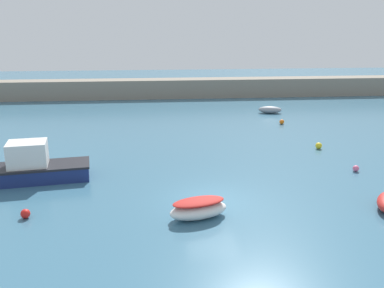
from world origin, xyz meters
name	(u,v)px	position (x,y,z in m)	size (l,w,h in m)	color
ground_plane	(212,202)	(0.00, 0.00, -0.10)	(120.00, 120.00, 0.20)	#38667F
harbor_breakwater	(176,88)	(0.00, 29.83, 1.05)	(55.50, 2.59, 2.09)	gray
motorboat_with_cabin	(34,167)	(-9.22, 3.56, 0.77)	(5.76, 2.78, 2.18)	navy
fishing_dinghy_green	(270,110)	(8.36, 19.96, 0.33)	(2.33, 1.40, 0.66)	gray
rowboat_with_red_cover	(198,208)	(-0.89, -1.92, 0.44)	(2.88, 1.92, 0.88)	white
mooring_buoy_yellow	(319,146)	(8.44, 7.94, 0.22)	(0.44, 0.44, 0.44)	yellow
mooring_buoy_pink	(356,168)	(8.82, 3.27, 0.18)	(0.36, 0.36, 0.36)	#EA668C
mooring_buoy_orange	(282,122)	(8.12, 15.35, 0.20)	(0.40, 0.40, 0.40)	orange
mooring_buoy_red	(25,214)	(-8.45, -1.23, 0.21)	(0.42, 0.42, 0.42)	red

